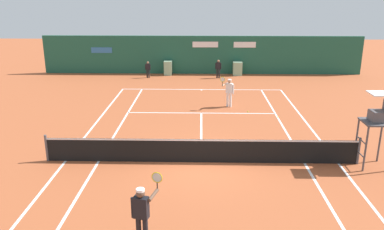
{
  "coord_description": "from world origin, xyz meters",
  "views": [
    {
      "loc": [
        -0.01,
        -14.04,
        6.4
      ],
      "look_at": [
        -0.44,
        3.53,
        0.8
      ],
      "focal_mm": 36.92,
      "sensor_mm": 36.0,
      "label": 1
    }
  ],
  "objects_px": {
    "tennis_ball_near_service_line": "(248,111)",
    "tennis_ball_by_sideline": "(278,117)",
    "umpire_chair": "(377,119)",
    "player_on_baseline": "(229,90)",
    "player_near_side": "(142,211)",
    "ball_kid_right_post": "(148,68)",
    "ball_kid_centre_post": "(218,68)"
  },
  "relations": [
    {
      "from": "umpire_chair",
      "to": "ball_kid_right_post",
      "type": "relative_size",
      "value": 2.29
    },
    {
      "from": "ball_kid_centre_post",
      "to": "tennis_ball_near_service_line",
      "type": "bearing_deg",
      "value": 107.94
    },
    {
      "from": "player_near_side",
      "to": "tennis_ball_near_service_line",
      "type": "bearing_deg",
      "value": 85.82
    },
    {
      "from": "umpire_chair",
      "to": "tennis_ball_near_service_line",
      "type": "distance_m",
      "value": 8.07
    },
    {
      "from": "tennis_ball_near_service_line",
      "to": "player_on_baseline",
      "type": "bearing_deg",
      "value": 135.18
    },
    {
      "from": "tennis_ball_by_sideline",
      "to": "tennis_ball_near_service_line",
      "type": "bearing_deg",
      "value": 147.48
    },
    {
      "from": "tennis_ball_near_service_line",
      "to": "tennis_ball_by_sideline",
      "type": "distance_m",
      "value": 1.74
    },
    {
      "from": "umpire_chair",
      "to": "tennis_ball_near_service_line",
      "type": "xyz_separation_m",
      "value": [
        -3.89,
        6.83,
        -1.84
      ]
    },
    {
      "from": "player_on_baseline",
      "to": "player_near_side",
      "type": "xyz_separation_m",
      "value": [
        -3.06,
        -12.88,
        0.03
      ]
    },
    {
      "from": "tennis_ball_near_service_line",
      "to": "tennis_ball_by_sideline",
      "type": "height_order",
      "value": "same"
    },
    {
      "from": "tennis_ball_near_service_line",
      "to": "player_near_side",
      "type": "bearing_deg",
      "value": -108.82
    },
    {
      "from": "tennis_ball_near_service_line",
      "to": "ball_kid_right_post",
      "type": "bearing_deg",
      "value": 127.32
    },
    {
      "from": "player_near_side",
      "to": "player_on_baseline",
      "type": "bearing_deg",
      "value": 91.26
    },
    {
      "from": "player_near_side",
      "to": "tennis_ball_by_sideline",
      "type": "relative_size",
      "value": 27.72
    },
    {
      "from": "player_on_baseline",
      "to": "ball_kid_centre_post",
      "type": "relative_size",
      "value": 1.32
    },
    {
      "from": "umpire_chair",
      "to": "tennis_ball_by_sideline",
      "type": "xyz_separation_m",
      "value": [
        -2.42,
        5.9,
        -1.84
      ]
    },
    {
      "from": "player_on_baseline",
      "to": "ball_kid_right_post",
      "type": "height_order",
      "value": "player_on_baseline"
    },
    {
      "from": "umpire_chair",
      "to": "tennis_ball_near_service_line",
      "type": "bearing_deg",
      "value": 29.62
    },
    {
      "from": "player_near_side",
      "to": "ball_kid_centre_post",
      "type": "height_order",
      "value": "player_near_side"
    },
    {
      "from": "umpire_chair",
      "to": "ball_kid_centre_post",
      "type": "bearing_deg",
      "value": 18.48
    },
    {
      "from": "tennis_ball_by_sideline",
      "to": "ball_kid_right_post",
      "type": "bearing_deg",
      "value": 130.06
    },
    {
      "from": "ball_kid_centre_post",
      "to": "tennis_ball_near_service_line",
      "type": "height_order",
      "value": "ball_kid_centre_post"
    },
    {
      "from": "umpire_chair",
      "to": "tennis_ball_near_service_line",
      "type": "height_order",
      "value": "umpire_chair"
    },
    {
      "from": "umpire_chair",
      "to": "player_on_baseline",
      "type": "height_order",
      "value": "umpire_chair"
    },
    {
      "from": "tennis_ball_by_sideline",
      "to": "player_on_baseline",
      "type": "bearing_deg",
      "value": 142.0
    },
    {
      "from": "player_on_baseline",
      "to": "ball_kid_centre_post",
      "type": "xyz_separation_m",
      "value": [
        -0.31,
        7.68,
        -0.17
      ]
    },
    {
      "from": "umpire_chair",
      "to": "player_on_baseline",
      "type": "xyz_separation_m",
      "value": [
        -4.88,
        7.82,
        -0.9
      ]
    },
    {
      "from": "player_near_side",
      "to": "ball_kid_right_post",
      "type": "bearing_deg",
      "value": 111.72
    },
    {
      "from": "umpire_chair",
      "to": "ball_kid_right_post",
      "type": "height_order",
      "value": "umpire_chair"
    },
    {
      "from": "ball_kid_right_post",
      "to": "tennis_ball_near_service_line",
      "type": "height_order",
      "value": "ball_kid_right_post"
    },
    {
      "from": "player_on_baseline",
      "to": "tennis_ball_near_service_line",
      "type": "relative_size",
      "value": 27.05
    },
    {
      "from": "tennis_ball_near_service_line",
      "to": "ball_kid_centre_post",
      "type": "bearing_deg",
      "value": 98.51
    }
  ]
}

